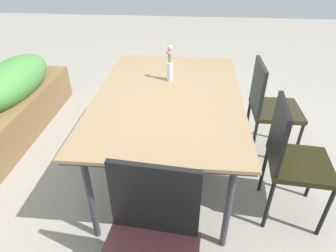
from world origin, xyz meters
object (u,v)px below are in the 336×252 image
object	(u,v)px
chair_near_right	(269,104)
chair_near_left	(291,156)
chair_end_left	(149,247)
flower_vase	(170,65)
dining_table	(168,100)

from	to	relation	value
chair_near_right	chair_near_left	bearing A→B (deg)	-0.10
chair_end_left	chair_near_right	bearing A→B (deg)	-114.35
chair_near_left	flower_vase	bearing A→B (deg)	-120.14
chair_near_left	chair_near_right	size ratio (longest dim) A/B	1.02
chair_near_left	chair_end_left	bearing A→B (deg)	-42.71
chair_near_left	chair_near_right	xyz separation A→B (m)	(0.74, 0.00, -0.00)
dining_table	flower_vase	xyz separation A→B (m)	(0.26, 0.01, 0.18)
chair_near_left	chair_end_left	distance (m)	1.16
dining_table	chair_near_right	world-z (taller)	chair_near_right
dining_table	chair_near_right	bearing A→B (deg)	-66.86
chair_near_right	flower_vase	xyz separation A→B (m)	(-0.11, 0.88, 0.38)
dining_table	chair_near_right	size ratio (longest dim) A/B	1.84
dining_table	chair_near_right	xyz separation A→B (m)	(0.37, -0.87, -0.20)
flower_vase	chair_near_left	bearing A→B (deg)	-125.55
chair_near_right	chair_end_left	xyz separation A→B (m)	(-1.51, 0.86, 0.01)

